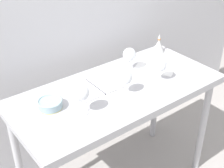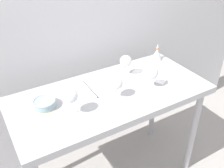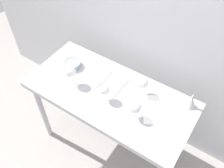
{
  "view_description": "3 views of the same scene",
  "coord_description": "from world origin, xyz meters",
  "px_view_note": "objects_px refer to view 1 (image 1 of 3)",
  "views": [
    {
      "loc": [
        -1.09,
        -1.37,
        2.0
      ],
      "look_at": [
        -0.06,
        -0.02,
        0.96
      ],
      "focal_mm": 51.31,
      "sensor_mm": 36.0,
      "label": 1
    },
    {
      "loc": [
        -0.76,
        -1.3,
        1.91
      ],
      "look_at": [
        0.01,
        -0.0,
        0.96
      ],
      "focal_mm": 41.73,
      "sensor_mm": 36.0,
      "label": 2
    },
    {
      "loc": [
        0.73,
        -1.08,
        2.5
      ],
      "look_at": [
        -0.0,
        0.03,
        0.97
      ],
      "focal_mm": 40.3,
      "sensor_mm": 36.0,
      "label": 3
    }
  ],
  "objects_px": {
    "tasting_sheet_upper": "(155,68)",
    "tasting_bowl": "(50,104)",
    "wine_glass_near_right": "(160,66)",
    "decanter_funnel": "(159,45)",
    "wine_glass_near_left": "(81,93)",
    "open_notebook": "(95,87)",
    "wine_glass_near_center": "(125,78)",
    "wine_glass_far_right": "(129,55)"
  },
  "relations": [
    {
      "from": "wine_glass_near_left",
      "to": "open_notebook",
      "type": "distance_m",
      "value": 0.31
    },
    {
      "from": "open_notebook",
      "to": "tasting_sheet_upper",
      "type": "bearing_deg",
      "value": -5.06
    },
    {
      "from": "wine_glass_near_center",
      "to": "decanter_funnel",
      "type": "height_order",
      "value": "wine_glass_near_center"
    },
    {
      "from": "wine_glass_near_left",
      "to": "tasting_sheet_upper",
      "type": "bearing_deg",
      "value": 10.93
    },
    {
      "from": "decanter_funnel",
      "to": "tasting_bowl",
      "type": "bearing_deg",
      "value": -171.07
    },
    {
      "from": "wine_glass_near_center",
      "to": "open_notebook",
      "type": "height_order",
      "value": "wine_glass_near_center"
    },
    {
      "from": "tasting_bowl",
      "to": "wine_glass_near_left",
      "type": "bearing_deg",
      "value": -52.71
    },
    {
      "from": "tasting_bowl",
      "to": "decanter_funnel",
      "type": "height_order",
      "value": "decanter_funnel"
    },
    {
      "from": "tasting_sheet_upper",
      "to": "tasting_bowl",
      "type": "xyz_separation_m",
      "value": [
        -0.83,
        0.02,
        0.03
      ]
    },
    {
      "from": "wine_glass_near_left",
      "to": "tasting_bowl",
      "type": "height_order",
      "value": "wine_glass_near_left"
    },
    {
      "from": "decanter_funnel",
      "to": "tasting_sheet_upper",
      "type": "bearing_deg",
      "value": -139.12
    },
    {
      "from": "wine_glass_near_right",
      "to": "open_notebook",
      "type": "bearing_deg",
      "value": 154.58
    },
    {
      "from": "wine_glass_far_right",
      "to": "wine_glass_near_center",
      "type": "bearing_deg",
      "value": -135.15
    },
    {
      "from": "open_notebook",
      "to": "tasting_sheet_upper",
      "type": "relative_size",
      "value": 1.21
    },
    {
      "from": "wine_glass_far_right",
      "to": "tasting_sheet_upper",
      "type": "xyz_separation_m",
      "value": [
        0.17,
        -0.09,
        -0.12
      ]
    },
    {
      "from": "wine_glass_near_left",
      "to": "tasting_sheet_upper",
      "type": "xyz_separation_m",
      "value": [
        0.71,
        0.14,
        -0.13
      ]
    },
    {
      "from": "open_notebook",
      "to": "decanter_funnel",
      "type": "height_order",
      "value": "decanter_funnel"
    },
    {
      "from": "wine_glass_far_right",
      "to": "decanter_funnel",
      "type": "distance_m",
      "value": 0.4
    },
    {
      "from": "wine_glass_near_left",
      "to": "wine_glass_near_right",
      "type": "height_order",
      "value": "wine_glass_near_left"
    },
    {
      "from": "open_notebook",
      "to": "wine_glass_near_right",
      "type": "bearing_deg",
      "value": -24.95
    },
    {
      "from": "wine_glass_near_left",
      "to": "decanter_funnel",
      "type": "relative_size",
      "value": 1.28
    },
    {
      "from": "wine_glass_near_left",
      "to": "tasting_bowl",
      "type": "bearing_deg",
      "value": 127.29
    },
    {
      "from": "wine_glass_near_left",
      "to": "wine_glass_near_right",
      "type": "relative_size",
      "value": 1.18
    },
    {
      "from": "wine_glass_near_right",
      "to": "decanter_funnel",
      "type": "xyz_separation_m",
      "value": [
        0.31,
        0.32,
        -0.06
      ]
    },
    {
      "from": "open_notebook",
      "to": "wine_glass_near_center",
      "type": "bearing_deg",
      "value": -57.47
    },
    {
      "from": "wine_glass_near_center",
      "to": "tasting_sheet_upper",
      "type": "xyz_separation_m",
      "value": [
        0.38,
        0.12,
        -0.11
      ]
    },
    {
      "from": "wine_glass_far_right",
      "to": "wine_glass_near_right",
      "type": "bearing_deg",
      "value": -73.5
    },
    {
      "from": "tasting_sheet_upper",
      "to": "wine_glass_near_right",
      "type": "bearing_deg",
      "value": -155.53
    },
    {
      "from": "open_notebook",
      "to": "tasting_bowl",
      "type": "distance_m",
      "value": 0.34
    },
    {
      "from": "wine_glass_near_center",
      "to": "wine_glass_far_right",
      "type": "bearing_deg",
      "value": 44.85
    },
    {
      "from": "open_notebook",
      "to": "tasting_sheet_upper",
      "type": "height_order",
      "value": "open_notebook"
    },
    {
      "from": "open_notebook",
      "to": "decanter_funnel",
      "type": "bearing_deg",
      "value": 11.46
    },
    {
      "from": "tasting_sheet_upper",
      "to": "decanter_funnel",
      "type": "height_order",
      "value": "decanter_funnel"
    },
    {
      "from": "wine_glass_near_left",
      "to": "tasting_sheet_upper",
      "type": "distance_m",
      "value": 0.74
    },
    {
      "from": "wine_glass_near_left",
      "to": "tasting_bowl",
      "type": "distance_m",
      "value": 0.22
    },
    {
      "from": "wine_glass_near_left",
      "to": "wine_glass_near_center",
      "type": "bearing_deg",
      "value": 2.26
    },
    {
      "from": "decanter_funnel",
      "to": "wine_glass_far_right",
      "type": "bearing_deg",
      "value": -166.18
    },
    {
      "from": "tasting_bowl",
      "to": "wine_glass_near_center",
      "type": "bearing_deg",
      "value": -18.0
    },
    {
      "from": "wine_glass_near_center",
      "to": "tasting_bowl",
      "type": "bearing_deg",
      "value": 162.0
    },
    {
      "from": "tasting_sheet_upper",
      "to": "tasting_bowl",
      "type": "distance_m",
      "value": 0.83
    },
    {
      "from": "wine_glass_near_left",
      "to": "tasting_sheet_upper",
      "type": "height_order",
      "value": "wine_glass_near_left"
    },
    {
      "from": "wine_glass_far_right",
      "to": "wine_glass_near_right",
      "type": "xyz_separation_m",
      "value": [
        0.07,
        -0.23,
        -0.01
      ]
    }
  ]
}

